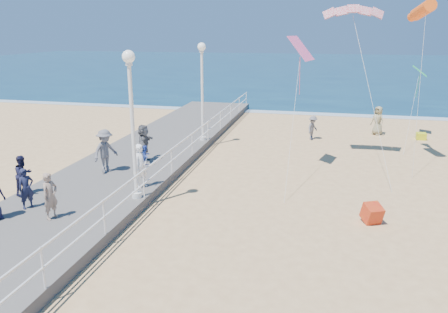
% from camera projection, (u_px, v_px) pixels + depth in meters
% --- Properties ---
extents(ground, '(160.00, 160.00, 0.00)m').
position_uv_depth(ground, '(281.00, 221.00, 15.10)').
color(ground, tan).
rests_on(ground, ground).
extents(ocean, '(160.00, 90.00, 0.05)m').
position_uv_depth(ocean, '(320.00, 68.00, 75.88)').
color(ocean, '#0C314B').
rests_on(ocean, ground).
extents(surf_line, '(160.00, 1.20, 0.04)m').
position_uv_depth(surf_line, '(308.00, 114.00, 34.26)').
color(surf_line, silver).
rests_on(surf_line, ground).
extents(boardwalk, '(5.00, 44.00, 0.40)m').
position_uv_depth(boardwalk, '(85.00, 198.00, 16.67)').
color(boardwalk, '#65615C').
rests_on(boardwalk, ground).
extents(railing, '(0.05, 42.00, 0.55)m').
position_uv_depth(railing, '(143.00, 176.00, 15.85)').
color(railing, white).
rests_on(railing, boardwalk).
extents(lamp_post_mid, '(0.44, 0.44, 5.32)m').
position_uv_depth(lamp_post_mid, '(132.00, 110.00, 15.24)').
color(lamp_post_mid, white).
rests_on(lamp_post_mid, boardwalk).
extents(lamp_post_far, '(0.44, 0.44, 5.32)m').
position_uv_depth(lamp_post_far, '(202.00, 82.00, 23.66)').
color(lamp_post_far, white).
rests_on(lamp_post_far, boardwalk).
extents(woman_holding_toddler, '(0.61, 0.74, 1.74)m').
position_uv_depth(woman_holding_toddler, '(141.00, 166.00, 16.99)').
color(woman_holding_toddler, white).
rests_on(woman_holding_toddler, boardwalk).
extents(toddler_held, '(0.42, 0.48, 0.81)m').
position_uv_depth(toddler_held, '(146.00, 156.00, 16.99)').
color(toddler_held, blue).
rests_on(toddler_held, boardwalk).
extents(spectator_0, '(0.57, 0.63, 1.43)m').
position_uv_depth(spectator_0, '(26.00, 189.00, 15.01)').
color(spectator_0, '#181C36').
rests_on(spectator_0, boardwalk).
extents(spectator_2, '(1.10, 1.39, 1.89)m').
position_uv_depth(spectator_2, '(105.00, 151.00, 18.79)').
color(spectator_2, slate).
rests_on(spectator_2, boardwalk).
extents(spectator_5, '(0.76, 1.69, 1.76)m').
position_uv_depth(spectator_5, '(144.00, 143.00, 20.38)').
color(spectator_5, '#56575B').
rests_on(spectator_5, boardwalk).
extents(spectator_6, '(0.49, 0.64, 1.57)m').
position_uv_depth(spectator_6, '(50.00, 196.00, 14.16)').
color(spectator_6, gray).
rests_on(spectator_6, boardwalk).
extents(spectator_7, '(0.70, 0.83, 1.51)m').
position_uv_depth(spectator_7, '(23.00, 175.00, 16.29)').
color(spectator_7, '#181835').
rests_on(spectator_7, boardwalk).
extents(beach_walker_a, '(0.88, 1.07, 1.44)m').
position_uv_depth(beach_walker_a, '(313.00, 128.00, 26.12)').
color(beach_walker_a, slate).
rests_on(beach_walker_a, ground).
extents(beach_walker_c, '(1.03, 1.02, 1.80)m').
position_uv_depth(beach_walker_c, '(378.00, 121.00, 27.31)').
color(beach_walker_c, gray).
rests_on(beach_walker_c, ground).
extents(box_kite, '(0.81, 0.88, 0.74)m').
position_uv_depth(box_kite, '(372.00, 215.00, 14.86)').
color(box_kite, red).
rests_on(box_kite, ground).
extents(beach_chair_right, '(0.55, 0.55, 0.40)m').
position_uv_depth(beach_chair_right, '(421.00, 136.00, 26.28)').
color(beach_chair_right, '#CCD516').
rests_on(beach_chair_right, ground).
extents(kite_parafoil, '(2.80, 0.94, 0.65)m').
position_uv_depth(kite_parafoil, '(353.00, 9.00, 20.24)').
color(kite_parafoil, red).
extents(kite_windsock, '(1.04, 2.88, 1.12)m').
position_uv_depth(kite_windsock, '(423.00, 10.00, 19.36)').
color(kite_windsock, '#FF5B15').
extents(kite_diamond_pink, '(1.21, 1.54, 1.05)m').
position_uv_depth(kite_diamond_pink, '(301.00, 48.00, 19.16)').
color(kite_diamond_pink, '#FF5D9C').
extents(kite_diamond_green, '(1.01, 1.16, 0.62)m').
position_uv_depth(kite_diamond_green, '(420.00, 71.00, 26.05)').
color(kite_diamond_green, '#27B864').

